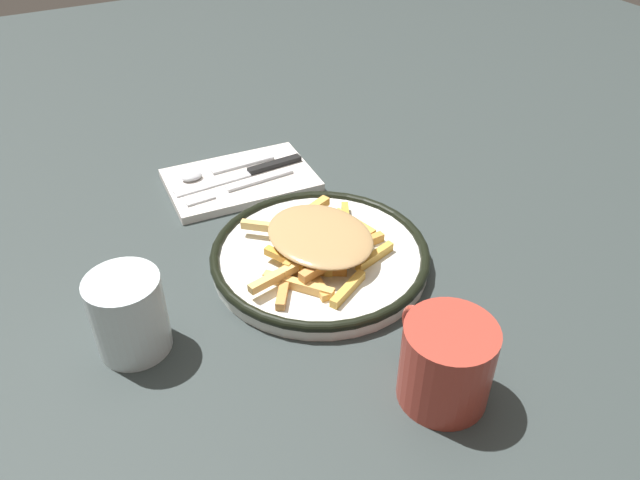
# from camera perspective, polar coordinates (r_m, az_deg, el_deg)

# --- Properties ---
(ground_plane) EXTENTS (2.60, 2.60, 0.00)m
(ground_plane) POSITION_cam_1_polar(r_m,az_deg,el_deg) (0.80, -0.00, -2.19)
(ground_plane) COLOR #303938
(plate) EXTENTS (0.28, 0.28, 0.03)m
(plate) POSITION_cam_1_polar(r_m,az_deg,el_deg) (0.80, -0.00, -1.46)
(plate) COLOR white
(plate) RESTS_ON ground_plane
(fries_heap) EXTENTS (0.19, 0.20, 0.04)m
(fries_heap) POSITION_cam_1_polar(r_m,az_deg,el_deg) (0.78, -0.44, -0.06)
(fries_heap) COLOR gold
(fries_heap) RESTS_ON plate
(napkin) EXTENTS (0.16, 0.23, 0.01)m
(napkin) POSITION_cam_1_polar(r_m,az_deg,el_deg) (0.97, -7.35, 5.50)
(napkin) COLOR silver
(napkin) RESTS_ON ground_plane
(fork) EXTENTS (0.03, 0.18, 0.00)m
(fork) POSITION_cam_1_polar(r_m,az_deg,el_deg) (0.94, -7.42, 4.96)
(fork) COLOR silver
(fork) RESTS_ON napkin
(knife) EXTENTS (0.03, 0.21, 0.01)m
(knife) POSITION_cam_1_polar(r_m,az_deg,el_deg) (0.97, -6.37, 6.27)
(knife) COLOR black
(knife) RESTS_ON napkin
(spoon) EXTENTS (0.02, 0.15, 0.01)m
(spoon) POSITION_cam_1_polar(r_m,az_deg,el_deg) (0.98, -9.90, 6.21)
(spoon) COLOR silver
(spoon) RESTS_ON napkin
(water_glass) EXTENTS (0.08, 0.08, 0.09)m
(water_glass) POSITION_cam_1_polar(r_m,az_deg,el_deg) (0.70, -17.20, -6.57)
(water_glass) COLOR silver
(water_glass) RESTS_ON ground_plane
(coffee_mug) EXTENTS (0.12, 0.09, 0.09)m
(coffee_mug) POSITION_cam_1_polar(r_m,az_deg,el_deg) (0.63, 11.50, -10.99)
(coffee_mug) COLOR #AD3B2E
(coffee_mug) RESTS_ON ground_plane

